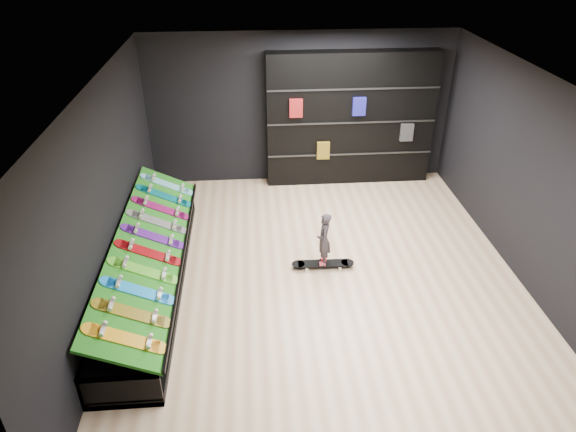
{
  "coord_description": "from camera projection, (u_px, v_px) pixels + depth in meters",
  "views": [
    {
      "loc": [
        -1.01,
        -6.26,
        4.8
      ],
      "look_at": [
        -0.5,
        0.2,
        1.0
      ],
      "focal_mm": 32.0,
      "sensor_mm": 36.0,
      "label": 1
    }
  ],
  "objects": [
    {
      "name": "display_board_5",
      "position": [
        153.0,
        236.0,
        7.52
      ],
      "size": [
        0.93,
        0.22,
        0.5
      ],
      "primitive_type": null,
      "rotation": [
        0.0,
        0.44,
        0.0
      ],
      "color": "purple",
      "rests_on": "turf_ramp"
    },
    {
      "name": "child",
      "position": [
        324.0,
        249.0,
        7.93
      ],
      "size": [
        0.17,
        0.22,
        0.53
      ],
      "primitive_type": "imported",
      "rotation": [
        0.0,
        0.0,
        -1.71
      ],
      "color": "black",
      "rests_on": "floor_skateboard"
    },
    {
      "name": "display_board_9",
      "position": [
        167.0,
        184.0,
        8.97
      ],
      "size": [
        0.93,
        0.22,
        0.5
      ],
      "primitive_type": null,
      "rotation": [
        0.0,
        0.44,
        0.0
      ],
      "color": "#0CB2E5",
      "rests_on": "turf_ramp"
    },
    {
      "name": "turf_ramp",
      "position": [
        150.0,
        246.0,
        7.35
      ],
      "size": [
        0.92,
        4.5,
        0.46
      ],
      "primitive_type": "cube",
      "rotation": [
        0.0,
        0.44,
        0.0
      ],
      "color": "#15610F",
      "rests_on": "display_rack"
    },
    {
      "name": "wall_right",
      "position": [
        533.0,
        183.0,
        7.33
      ],
      "size": [
        0.02,
        7.0,
        3.0
      ],
      "primitive_type": "cube",
      "color": "black",
      "rests_on": "ground"
    },
    {
      "name": "wall_front",
      "position": [
        386.0,
        392.0,
        4.12
      ],
      "size": [
        6.0,
        0.02,
        3.0
      ],
      "primitive_type": "cube",
      "color": "black",
      "rests_on": "ground"
    },
    {
      "name": "wall_left",
      "position": [
        105.0,
        199.0,
        6.92
      ],
      "size": [
        0.02,
        7.0,
        3.0
      ],
      "primitive_type": "cube",
      "color": "black",
      "rests_on": "ground"
    },
    {
      "name": "display_board_0",
      "position": [
        125.0,
        338.0,
        5.71
      ],
      "size": [
        0.93,
        0.22,
        0.5
      ],
      "primitive_type": null,
      "rotation": [
        0.0,
        0.44,
        0.0
      ],
      "color": "orange",
      "rests_on": "turf_ramp"
    },
    {
      "name": "display_board_3",
      "position": [
        144.0,
        271.0,
        6.8
      ],
      "size": [
        0.93,
        0.22,
        0.5
      ],
      "primitive_type": null,
      "rotation": [
        0.0,
        0.44,
        0.0
      ],
      "color": "green",
      "rests_on": "turf_ramp"
    },
    {
      "name": "display_board_1",
      "position": [
        132.0,
        313.0,
        6.07
      ],
      "size": [
        0.93,
        0.22,
        0.5
      ],
      "primitive_type": null,
      "rotation": [
        0.0,
        0.44,
        0.0
      ],
      "color": "yellow",
      "rests_on": "turf_ramp"
    },
    {
      "name": "wall_back",
      "position": [
        300.0,
        109.0,
        10.13
      ],
      "size": [
        6.0,
        0.02,
        3.0
      ],
      "primitive_type": "cube",
      "color": "black",
      "rests_on": "ground"
    },
    {
      "name": "floor",
      "position": [
        321.0,
        277.0,
        7.88
      ],
      "size": [
        6.0,
        7.0,
        0.01
      ],
      "primitive_type": "cube",
      "color": "beige",
      "rests_on": "ground"
    },
    {
      "name": "display_board_6",
      "position": [
        157.0,
        222.0,
        7.88
      ],
      "size": [
        0.93,
        0.22,
        0.5
      ],
      "primitive_type": null,
      "rotation": [
        0.0,
        0.44,
        0.0
      ],
      "color": "black",
      "rests_on": "turf_ramp"
    },
    {
      "name": "floor_skateboard",
      "position": [
        323.0,
        265.0,
        8.08
      ],
      "size": [
        0.99,
        0.25,
        0.09
      ],
      "primitive_type": null,
      "rotation": [
        0.0,
        0.0,
        -0.03
      ],
      "color": "black",
      "rests_on": "ground"
    },
    {
      "name": "display_board_4",
      "position": [
        149.0,
        253.0,
        7.16
      ],
      "size": [
        0.93,
        0.22,
        0.5
      ],
      "primitive_type": null,
      "rotation": [
        0.0,
        0.44,
        0.0
      ],
      "color": "red",
      "rests_on": "turf_ramp"
    },
    {
      "name": "display_rack",
      "position": [
        151.0,
        272.0,
        7.58
      ],
      "size": [
        0.9,
        4.5,
        0.5
      ],
      "primitive_type": null,
      "color": "black",
      "rests_on": "ground"
    },
    {
      "name": "display_board_2",
      "position": [
        138.0,
        291.0,
        6.43
      ],
      "size": [
        0.93,
        0.22,
        0.5
      ],
      "primitive_type": null,
      "rotation": [
        0.0,
        0.44,
        0.0
      ],
      "color": "blue",
      "rests_on": "turf_ramp"
    },
    {
      "name": "ceiling",
      "position": [
        329.0,
        84.0,
        6.37
      ],
      "size": [
        6.0,
        7.0,
        0.01
      ],
      "primitive_type": "cube",
      "color": "white",
      "rests_on": "ground"
    },
    {
      "name": "display_board_7",
      "position": [
        161.0,
        208.0,
        8.25
      ],
      "size": [
        0.93,
        0.22,
        0.5
      ],
      "primitive_type": null,
      "rotation": [
        0.0,
        0.44,
        0.0
      ],
      "color": "#E5198C",
      "rests_on": "turf_ramp"
    },
    {
      "name": "display_board_8",
      "position": [
        164.0,
        196.0,
        8.61
      ],
      "size": [
        0.93,
        0.22,
        0.5
      ],
      "primitive_type": null,
      "rotation": [
        0.0,
        0.44,
        0.0
      ],
      "color": "#0C8C99",
      "rests_on": "turf_ramp"
    },
    {
      "name": "back_shelving",
      "position": [
        350.0,
        119.0,
        10.14
      ],
      "size": [
        3.31,
        0.39,
        2.65
      ],
      "primitive_type": "cube",
      "color": "black",
      "rests_on": "ground"
    }
  ]
}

